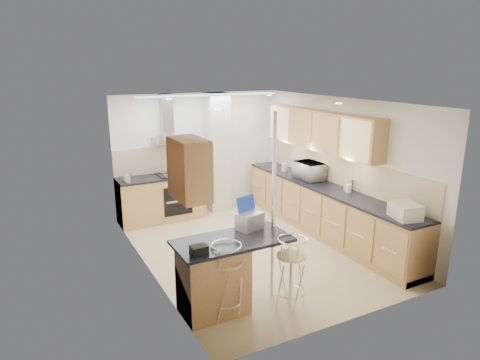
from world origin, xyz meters
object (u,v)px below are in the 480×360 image
microwave (309,171)px  bread_bin (405,211)px  bar_stool_near (227,281)px  bar_stool_end (291,273)px  laptop (250,221)px

microwave → bread_bin: (-0.09, -2.41, -0.05)m
microwave → bar_stool_near: size_ratio=0.60×
bread_bin → bar_stool_end: bearing=-166.4°
laptop → bar_stool_near: size_ratio=0.33×
laptop → bar_stool_near: 0.87m
laptop → bread_bin: size_ratio=0.77×
bar_stool_end → microwave: bearing=3.9°
microwave → bread_bin: bearing=176.3°
bar_stool_near → microwave: bearing=34.8°
microwave → laptop: (-2.29, -1.78, -0.03)m
bread_bin → laptop: bearing=179.0°
microwave → bar_stool_end: 3.16m
bar_stool_near → laptop: bearing=34.0°
microwave → laptop: 2.90m
bar_stool_end → laptop: bearing=70.2°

